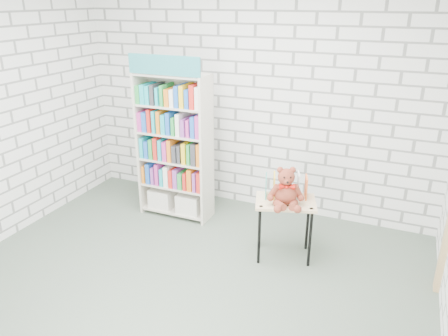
% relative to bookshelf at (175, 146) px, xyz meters
% --- Properties ---
extents(ground, '(4.50, 4.50, 0.00)m').
position_rel_bookshelf_xyz_m(ground, '(0.75, -1.36, -0.90)').
color(ground, '#4B594B').
rests_on(ground, ground).
extents(room_shell, '(4.52, 4.02, 2.81)m').
position_rel_bookshelf_xyz_m(room_shell, '(0.75, -1.36, 0.88)').
color(room_shell, silver).
rests_on(room_shell, ground).
extents(bookshelf, '(0.88, 0.34, 1.98)m').
position_rel_bookshelf_xyz_m(bookshelf, '(0.00, 0.00, 0.00)').
color(bookshelf, beige).
rests_on(bookshelf, ground).
extents(display_table, '(0.69, 0.57, 0.64)m').
position_rel_bookshelf_xyz_m(display_table, '(1.49, -0.42, -0.35)').
color(display_table, '#D5B080').
rests_on(display_table, ground).
extents(table_books, '(0.45, 0.30, 0.25)m').
position_rel_bookshelf_xyz_m(table_books, '(1.47, -0.33, -0.13)').
color(table_books, teal).
rests_on(table_books, display_table).
extents(teddy_bear, '(0.37, 0.35, 0.39)m').
position_rel_bookshelf_xyz_m(teddy_bear, '(1.52, -0.52, -0.10)').
color(teddy_bear, maroon).
rests_on(teddy_bear, display_table).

